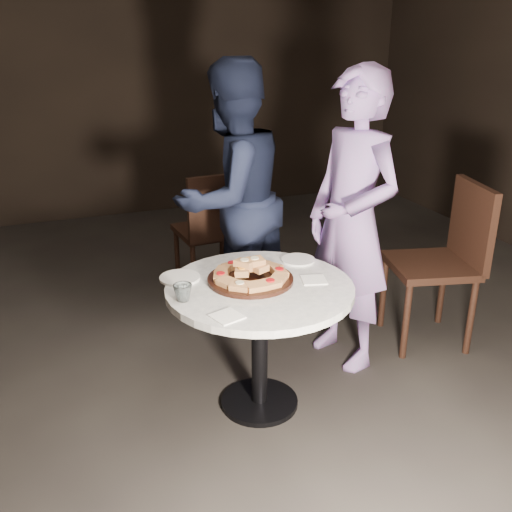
{
  "coord_description": "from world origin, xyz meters",
  "views": [
    {
      "loc": [
        -0.88,
        -2.39,
        1.8
      ],
      "look_at": [
        0.02,
        -0.05,
        0.8
      ],
      "focal_mm": 40.0,
      "sensor_mm": 36.0,
      "label": 1
    }
  ],
  "objects_px": {
    "focaccia_pile": "(250,272)",
    "chair_right": "(448,253)",
    "serving_board": "(250,279)",
    "water_glass": "(183,293)",
    "diner_navy": "(231,200)",
    "diner_teal": "(352,223)",
    "chair_far": "(212,225)",
    "table": "(260,309)"
  },
  "relations": [
    {
      "from": "water_glass",
      "to": "diner_navy",
      "type": "xyz_separation_m",
      "value": [
        0.55,
        0.94,
        0.12
      ]
    },
    {
      "from": "serving_board",
      "to": "diner_teal",
      "type": "relative_size",
      "value": 0.25
    },
    {
      "from": "table",
      "to": "serving_board",
      "type": "distance_m",
      "value": 0.15
    },
    {
      "from": "focaccia_pile",
      "to": "diner_navy",
      "type": "distance_m",
      "value": 0.88
    },
    {
      "from": "chair_right",
      "to": "diner_navy",
      "type": "bearing_deg",
      "value": -107.02
    },
    {
      "from": "serving_board",
      "to": "focaccia_pile",
      "type": "distance_m",
      "value": 0.04
    },
    {
      "from": "focaccia_pile",
      "to": "diner_teal",
      "type": "xyz_separation_m",
      "value": [
        0.67,
        0.2,
        0.11
      ]
    },
    {
      "from": "serving_board",
      "to": "water_glass",
      "type": "bearing_deg",
      "value": -165.37
    },
    {
      "from": "serving_board",
      "to": "diner_navy",
      "type": "height_order",
      "value": "diner_navy"
    },
    {
      "from": "table",
      "to": "diner_navy",
      "type": "distance_m",
      "value": 0.97
    },
    {
      "from": "focaccia_pile",
      "to": "chair_right",
      "type": "height_order",
      "value": "chair_right"
    },
    {
      "from": "focaccia_pile",
      "to": "water_glass",
      "type": "xyz_separation_m",
      "value": [
        -0.36,
        -0.1,
        -0.01
      ]
    },
    {
      "from": "focaccia_pile",
      "to": "water_glass",
      "type": "bearing_deg",
      "value": -164.72
    },
    {
      "from": "table",
      "to": "serving_board",
      "type": "bearing_deg",
      "value": 112.98
    },
    {
      "from": "chair_far",
      "to": "diner_navy",
      "type": "height_order",
      "value": "diner_navy"
    },
    {
      "from": "focaccia_pile",
      "to": "diner_teal",
      "type": "relative_size",
      "value": 0.23
    },
    {
      "from": "chair_far",
      "to": "water_glass",
      "type": "bearing_deg",
      "value": 63.76
    },
    {
      "from": "water_glass",
      "to": "focaccia_pile",
      "type": "bearing_deg",
      "value": 15.28
    },
    {
      "from": "diner_navy",
      "to": "water_glass",
      "type": "bearing_deg",
      "value": 35.56
    },
    {
      "from": "table",
      "to": "chair_far",
      "type": "relative_size",
      "value": 1.04
    },
    {
      "from": "chair_far",
      "to": "diner_teal",
      "type": "xyz_separation_m",
      "value": [
        0.47,
        -1.11,
        0.3
      ]
    },
    {
      "from": "serving_board",
      "to": "chair_right",
      "type": "relative_size",
      "value": 0.42
    },
    {
      "from": "water_glass",
      "to": "diner_teal",
      "type": "bearing_deg",
      "value": 16.31
    },
    {
      "from": "diner_navy",
      "to": "diner_teal",
      "type": "bearing_deg",
      "value": 102.09
    },
    {
      "from": "focaccia_pile",
      "to": "chair_right",
      "type": "distance_m",
      "value": 1.34
    },
    {
      "from": "serving_board",
      "to": "focaccia_pile",
      "type": "xyz_separation_m",
      "value": [
        -0.0,
        0.0,
        0.04
      ]
    },
    {
      "from": "diner_navy",
      "to": "diner_teal",
      "type": "relative_size",
      "value": 1.01
    },
    {
      "from": "serving_board",
      "to": "chair_right",
      "type": "xyz_separation_m",
      "value": [
        1.32,
        0.18,
        -0.11
      ]
    },
    {
      "from": "focaccia_pile",
      "to": "water_glass",
      "type": "height_order",
      "value": "focaccia_pile"
    },
    {
      "from": "chair_right",
      "to": "diner_teal",
      "type": "distance_m",
      "value": 0.7
    },
    {
      "from": "chair_far",
      "to": "chair_right",
      "type": "relative_size",
      "value": 0.92
    },
    {
      "from": "table",
      "to": "chair_far",
      "type": "xyz_separation_m",
      "value": [
        0.17,
        1.37,
        -0.02
      ]
    },
    {
      "from": "focaccia_pile",
      "to": "water_glass",
      "type": "distance_m",
      "value": 0.37
    },
    {
      "from": "chair_right",
      "to": "chair_far",
      "type": "bearing_deg",
      "value": -121.63
    },
    {
      "from": "table",
      "to": "serving_board",
      "type": "xyz_separation_m",
      "value": [
        -0.03,
        0.06,
        0.13
      ]
    },
    {
      "from": "chair_far",
      "to": "focaccia_pile",
      "type": "bearing_deg",
      "value": 76.62
    },
    {
      "from": "focaccia_pile",
      "to": "chair_far",
      "type": "distance_m",
      "value": 1.34
    },
    {
      "from": "chair_far",
      "to": "chair_right",
      "type": "bearing_deg",
      "value": 130.04
    },
    {
      "from": "diner_navy",
      "to": "diner_teal",
      "type": "height_order",
      "value": "diner_navy"
    },
    {
      "from": "chair_far",
      "to": "diner_teal",
      "type": "distance_m",
      "value": 1.24
    },
    {
      "from": "water_glass",
      "to": "chair_right",
      "type": "relative_size",
      "value": 0.09
    },
    {
      "from": "table",
      "to": "chair_right",
      "type": "height_order",
      "value": "chair_right"
    }
  ]
}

